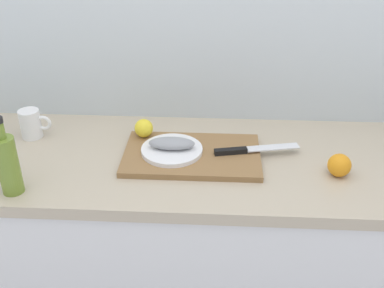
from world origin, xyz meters
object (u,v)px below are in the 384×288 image
Objects in this scene: chef_knife at (246,149)px; olive_oil_bottle at (8,164)px; cutting_board at (192,154)px; orange_0 at (339,165)px; lemon_0 at (144,128)px; white_plate at (172,151)px; coffee_mug_1 at (31,124)px; fish_fillet at (172,144)px.

olive_oil_bottle is (-0.70, -0.24, 0.07)m from chef_knife.
orange_0 reaches higher than cutting_board.
chef_knife is (0.18, 0.01, 0.02)m from cutting_board.
white_plate is at bearing -44.63° from lemon_0.
coffee_mug_1 is (-0.06, 0.34, -0.05)m from olive_oil_bottle.
coffee_mug_1 reaches higher than cutting_board.
coffee_mug_1 is (-0.52, 0.12, 0.03)m from white_plate.
olive_oil_bottle is at bearing -154.41° from fish_fillet.
white_plate is at bearing 172.54° from chef_knife.
white_plate is 0.54m from orange_0.
orange_0 is at bearing -8.03° from fish_fillet.
white_plate is 0.03m from fish_fillet.
lemon_0 is at bearing -1.55° from coffee_mug_1.
lemon_0 is (-0.36, 0.09, 0.02)m from chef_knife.
white_plate is 1.33× the size of fish_fillet.
orange_0 reaches higher than white_plate.
lemon_0 is (-0.18, 0.10, 0.04)m from cutting_board.
white_plate is 0.25m from chef_knife.
white_plate is 0.15m from lemon_0.
coffee_mug_1 reaches higher than fish_fillet.
fish_fillet is 0.25m from chef_knife.
cutting_board is 2.22× the size of white_plate.
cutting_board is 2.95× the size of fish_fillet.
cutting_board is 0.21m from lemon_0.
fish_fillet is 0.54m from orange_0.
olive_oil_bottle reaches higher than coffee_mug_1.
lemon_0 is at bearing 43.13° from olive_oil_bottle.
chef_knife is at bearing 4.37° from white_plate.
cutting_board is 1.84× the size of olive_oil_bottle.
fish_fillet is at bearing 171.97° from orange_0.
orange_0 reaches higher than chef_knife.
chef_knife is 0.37m from lemon_0.
cutting_board is at bearing 169.75° from orange_0.
olive_oil_bottle reaches higher than white_plate.
orange_0 is (0.53, -0.08, -0.02)m from fish_fillet.
olive_oil_bottle is at bearing -154.41° from white_plate.
lemon_0 is at bearing 135.37° from fish_fillet.
cutting_board is 4.00× the size of coffee_mug_1.
fish_fillet is (0.00, 0.00, 0.03)m from white_plate.
white_plate is (-0.07, -0.01, 0.02)m from cutting_board.
cutting_board is at bearing 171.30° from chef_knife.
coffee_mug_1 is 1.07m from orange_0.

